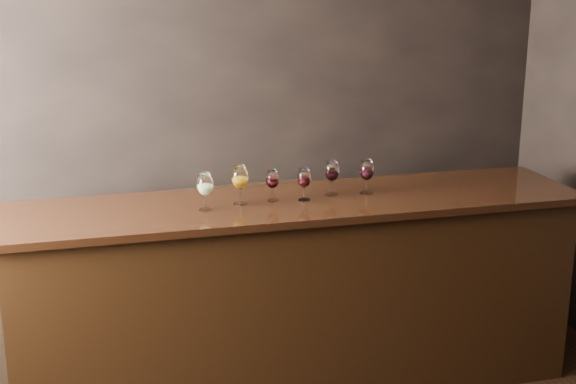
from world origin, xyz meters
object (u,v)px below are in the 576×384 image
object	(u,v)px
back_bar_shelf	(88,288)
bar_counter	(296,298)
glass_red_d	(367,171)
glass_white	(205,185)
glass_amber	(240,178)
glass_red_b	(304,179)
glass_red_a	(272,180)
glass_red_c	(332,172)

from	to	relation	value
back_bar_shelf	bar_counter	bearing A→B (deg)	-29.87
glass_red_d	glass_white	bearing A→B (deg)	-178.85
glass_amber	glass_red_b	bearing A→B (deg)	-7.25
glass_red_a	glass_red_c	xyz separation A→B (m)	(0.35, 0.00, 0.02)
glass_amber	glass_red_c	xyz separation A→B (m)	(0.54, 0.01, -0.01)
bar_counter	glass_amber	distance (m)	0.80
glass_red_d	glass_red_b	bearing A→B (deg)	-178.30
back_bar_shelf	glass_red_a	world-z (taller)	glass_red_a
glass_red_c	back_bar_shelf	bearing A→B (deg)	155.71
glass_white	glass_red_c	world-z (taller)	glass_white
glass_red_b	glass_white	bearing A→B (deg)	-179.23
glass_white	glass_amber	world-z (taller)	glass_amber
glass_white	back_bar_shelf	bearing A→B (deg)	131.67
back_bar_shelf	glass_red_b	world-z (taller)	glass_red_b
back_bar_shelf	glass_white	xyz separation A→B (m)	(0.59, -0.66, 0.76)
bar_counter	glass_red_a	size ratio (longest dim) A/B	17.94
glass_white	glass_red_d	size ratio (longest dim) A/B	1.03
bar_counter	glass_red_c	xyz separation A→B (m)	(0.22, 0.04, 0.72)
back_bar_shelf	glass_red_a	xyz separation A→B (m)	(0.98, -0.60, 0.74)
glass_red_d	back_bar_shelf	bearing A→B (deg)	157.20
back_bar_shelf	glass_red_b	xyz separation A→B (m)	(1.15, -0.65, 0.74)
back_bar_shelf	glass_white	size ratio (longest dim) A/B	13.97
bar_counter	glass_red_d	bearing A→B (deg)	3.65
bar_counter	glass_red_c	world-z (taller)	glass_red_c
glass_red_c	bar_counter	bearing A→B (deg)	-170.78
bar_counter	glass_red_b	world-z (taller)	glass_red_b
back_bar_shelf	glass_red_c	size ratio (longest dim) A/B	14.31
glass_red_b	glass_red_d	size ratio (longest dim) A/B	0.91
bar_counter	glass_white	xyz separation A→B (m)	(-0.52, -0.02, 0.72)
glass_amber	glass_red_d	distance (m)	0.73
back_bar_shelf	glass_red_b	bearing A→B (deg)	-29.67
glass_red_c	glass_red_d	distance (m)	0.20
glass_white	bar_counter	bearing A→B (deg)	2.60
glass_red_b	glass_red_a	bearing A→B (deg)	164.07
glass_white	glass_red_a	size ratio (longest dim) A/B	1.17
glass_red_b	glass_red_c	bearing A→B (deg)	15.78
glass_amber	glass_red_b	xyz separation A→B (m)	(0.35, -0.04, -0.02)
back_bar_shelf	glass_red_d	size ratio (longest dim) A/B	14.41
glass_red_b	glass_red_c	xyz separation A→B (m)	(0.18, 0.05, 0.01)
back_bar_shelf	glass_red_b	size ratio (longest dim) A/B	15.77
glass_white	glass_red_c	distance (m)	0.74
glass_white	glass_red_d	bearing A→B (deg)	1.15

